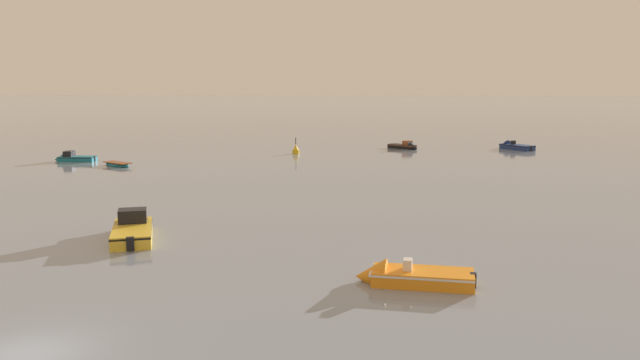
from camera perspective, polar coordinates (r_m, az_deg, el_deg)
The scene contains 8 objects.
ground_plane at distance 24.90m, azimuth -25.29°, elevation -14.32°, with size 800.00×800.00×0.00m, color gray.
motorboat_moored_0 at distance 40.58m, azimuth -16.63°, elevation -4.38°, with size 4.11×6.75×2.43m.
motorboat_moored_1 at distance 92.18m, azimuth 17.08°, elevation 2.87°, with size 4.85×5.62×1.91m.
motorboat_moored_3 at distance 80.31m, azimuth -21.66°, elevation 1.78°, with size 4.97×1.91×1.85m.
motorboat_moored_4 at distance 89.17m, azimuth 7.83°, elevation 2.99°, with size 4.57×4.16×1.75m.
motorboat_moored_6 at distance 30.27m, azimuth 7.71°, elevation -8.84°, with size 5.73×2.57×1.90m.
rowboat_moored_1 at distance 74.02m, azimuth -17.94°, elevation 1.34°, with size 4.07×3.36×0.63m.
channel_buoy at distance 82.58m, azimuth -2.21°, elevation 2.72°, with size 0.90×0.90×2.30m.
Camera 1 is at (11.80, -19.77, 9.50)m, focal length 35.22 mm.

